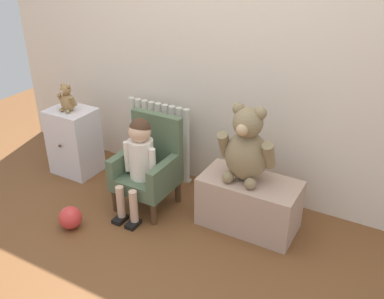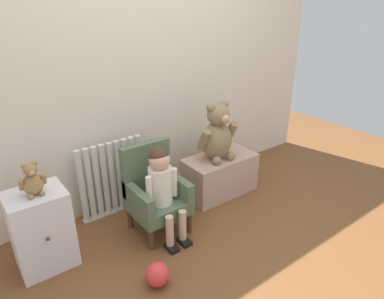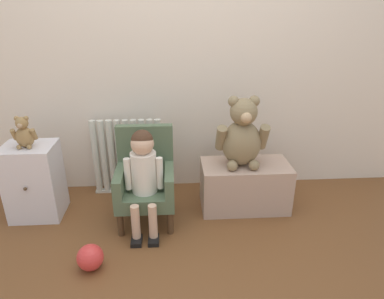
% 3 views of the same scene
% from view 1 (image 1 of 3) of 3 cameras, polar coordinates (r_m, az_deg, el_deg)
% --- Properties ---
extents(ground_plane, '(6.00, 6.00, 0.00)m').
position_cam_1_polar(ground_plane, '(2.71, -8.12, -14.47)').
color(ground_plane, brown).
extents(back_wall, '(3.80, 0.05, 2.40)m').
position_cam_1_polar(back_wall, '(3.01, 3.26, 15.89)').
color(back_wall, beige).
rests_on(back_wall, ground_plane).
extents(radiator, '(0.56, 0.05, 0.62)m').
position_cam_1_polar(radiator, '(3.40, -4.37, 1.26)').
color(radiator, silver).
rests_on(radiator, ground_plane).
extents(small_dresser, '(0.35, 0.31, 0.54)m').
position_cam_1_polar(small_dresser, '(3.58, -15.41, 1.07)').
color(small_dresser, silver).
rests_on(small_dresser, ground_plane).
extents(child_armchair, '(0.39, 0.38, 0.66)m').
position_cam_1_polar(child_armchair, '(3.03, -5.71, -2.17)').
color(child_armchair, '#516549').
rests_on(child_armchair, ground_plane).
extents(child_figure, '(0.25, 0.35, 0.70)m').
position_cam_1_polar(child_figure, '(2.89, -7.06, -0.63)').
color(child_figure, silver).
rests_on(child_figure, ground_plane).
extents(low_bench, '(0.64, 0.34, 0.35)m').
position_cam_1_polar(low_bench, '(2.88, 7.58, -7.11)').
color(low_bench, tan).
rests_on(low_bench, ground_plane).
extents(large_teddy_bear, '(0.37, 0.26, 0.51)m').
position_cam_1_polar(large_teddy_bear, '(2.69, 7.29, 0.20)').
color(large_teddy_bear, '#897553').
rests_on(large_teddy_bear, low_bench).
extents(small_teddy_bear, '(0.16, 0.11, 0.22)m').
position_cam_1_polar(small_teddy_bear, '(3.42, -16.32, 6.45)').
color(small_teddy_bear, '#977547').
rests_on(small_teddy_bear, small_dresser).
extents(toy_ball, '(0.15, 0.15, 0.15)m').
position_cam_1_polar(toy_ball, '(3.01, -15.91, -8.73)').
color(toy_ball, red).
rests_on(toy_ball, ground_plane).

